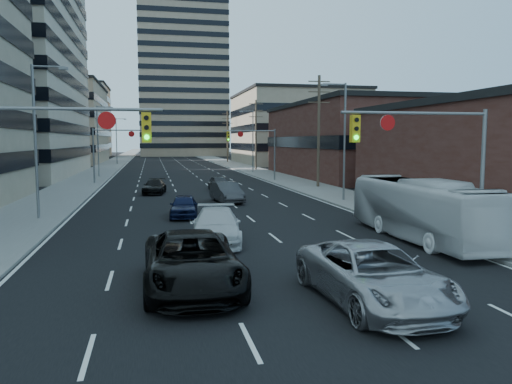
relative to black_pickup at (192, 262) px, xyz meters
The scene contains 30 objects.
ground 5.34m from the black_pickup, 58.27° to the right, with size 400.00×400.00×0.00m, color black.
road_surface 125.56m from the black_pickup, 88.74° to the left, with size 18.00×300.00×0.02m, color black.
sidewalk_left 125.83m from the black_pickup, 93.98° to the left, with size 5.00×300.00×0.15m, color slate.
sidewalk_right 126.33m from the black_pickup, 83.51° to the left, with size 5.00×300.00×0.15m, color slate.
office_left_far 98.11m from the black_pickup, 102.53° to the left, with size 20.00×30.00×16.00m, color gray.
storefront_right_mid 52.93m from the black_pickup, 59.54° to the left, with size 20.00×30.00×9.00m, color #472119.
office_right_far 88.23m from the black_pickup, 71.61° to the left, with size 22.00×28.00×14.00m, color gray.
apartment_tower 148.47m from the black_pickup, 86.55° to the left, with size 26.00×26.00×58.00m, color gray.
bg_block_left 138.15m from the black_pickup, 100.55° to the left, with size 24.00×24.00×20.00m, color #ADA089.
bg_block_right 130.35m from the black_pickup, 74.52° to the left, with size 22.00×22.00×12.00m, color gray.
signal_near_left 6.80m from the black_pickup, 143.10° to the left, with size 6.59×0.33×6.00m.
signal_near_right 11.35m from the black_pickup, 18.99° to the left, with size 6.59×0.33×6.00m.
signal_far_left 40.96m from the black_pickup, 96.91° to the left, with size 6.09×0.33×6.00m.
signal_far_right 41.98m from the black_pickup, 75.54° to the left, with size 6.09×0.33×6.00m.
utility_pole_block 35.24m from the black_pickup, 64.60° to the left, with size 2.20×0.28×11.00m.
utility_pole_midblock 63.51m from the black_pickup, 76.33° to the left, with size 2.20×0.28×11.00m.
utility_pole_distant 92.87m from the black_pickup, 80.71° to the left, with size 2.20×0.28×11.00m.
streetlight_left_near 17.77m from the black_pickup, 116.00° to the left, with size 2.03×0.22×9.00m.
streetlight_left_mid 51.26m from the black_pickup, 98.52° to the left, with size 2.03×0.22×9.00m.
streetlight_left_far 85.96m from the black_pickup, 95.06° to the left, with size 2.03×0.22×9.00m.
streetlight_right_near 24.71m from the black_pickup, 57.43° to the left, with size 2.03×0.22×9.00m.
streetlight_right_far 57.20m from the black_pickup, 76.72° to the left, with size 2.03×0.22×9.00m.
black_pickup is the anchor object (origin of this frame).
white_van 7.18m from the black_pickup, 76.55° to the left, with size 2.18×5.36×1.56m, color silver.
silver_suv 5.54m from the black_pickup, 26.32° to the right, with size 2.83×6.13×1.70m, color #A3A3A7.
transit_bus 12.54m from the black_pickup, 26.90° to the left, with size 2.44×10.41×2.90m, color silver.
sedan_blue 15.06m from the black_pickup, 87.30° to the left, with size 1.64×4.07×1.39m, color black.
sedan_grey_center 22.21m from the black_pickup, 78.65° to the left, with size 1.63×4.66×1.54m, color #343336.
sedan_black_far 29.17m from the black_pickup, 91.88° to the left, with size 1.78×4.38×1.27m, color black.
sedan_grey_right 31.42m from the black_pickup, 80.78° to the left, with size 1.65×4.10×1.40m, color #353538.
Camera 1 is at (-3.95, -10.95, 4.67)m, focal length 35.00 mm.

